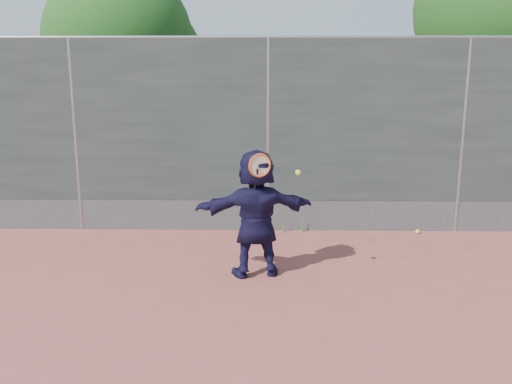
{
  "coord_description": "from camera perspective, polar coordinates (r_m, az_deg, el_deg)",
  "views": [
    {
      "loc": [
        -0.03,
        -5.28,
        2.73
      ],
      "look_at": [
        -0.15,
        1.59,
        1.09
      ],
      "focal_mm": 40.0,
      "sensor_mm": 36.0,
      "label": 1
    }
  ],
  "objects": [
    {
      "name": "ground",
      "position": [
        5.94,
        1.23,
        -13.9
      ],
      "size": [
        80.0,
        80.0,
        0.0
      ],
      "primitive_type": "plane",
      "color": "#9E4C42",
      "rests_on": "ground"
    },
    {
      "name": "player",
      "position": [
        7.14,
        0.0,
        -2.12
      ],
      "size": [
        1.58,
        0.78,
        1.63
      ],
      "primitive_type": "imported",
      "rotation": [
        0.0,
        0.0,
        3.35
      ],
      "color": "#161334",
      "rests_on": "ground"
    },
    {
      "name": "ball_ground",
      "position": [
        9.35,
        15.86,
        -3.83
      ],
      "size": [
        0.07,
        0.07,
        0.07
      ],
      "primitive_type": "sphere",
      "color": "#D4ED34",
      "rests_on": "ground"
    },
    {
      "name": "fence",
      "position": [
        8.85,
        1.22,
        6.01
      ],
      "size": [
        20.0,
        0.06,
        3.03
      ],
      "color": "#38423D",
      "rests_on": "ground"
    },
    {
      "name": "swing_action",
      "position": [
        6.79,
        0.75,
        2.46
      ],
      "size": [
        0.62,
        0.21,
        0.51
      ],
      "color": "#EB5516",
      "rests_on": "ground"
    },
    {
      "name": "tree_left",
      "position": [
        12.16,
        -12.76,
        14.13
      ],
      "size": [
        3.15,
        3.0,
        4.53
      ],
      "color": "#382314",
      "rests_on": "ground"
    },
    {
      "name": "weed_clump",
      "position": [
        9.05,
        3.04,
        -3.23
      ],
      "size": [
        0.68,
        0.07,
        0.3
      ],
      "color": "#387226",
      "rests_on": "ground"
    }
  ]
}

